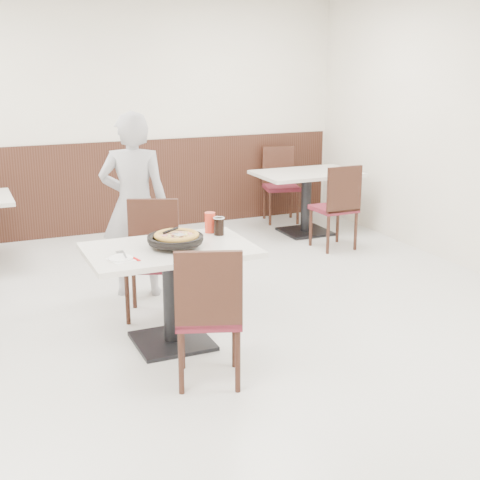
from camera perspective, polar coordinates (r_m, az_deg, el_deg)
name	(u,v)px	position (r m, az deg, el deg)	size (l,w,h in m)	color
floor	(213,338)	(5.18, -2.30, -8.35)	(7.00, 7.00, 0.00)	#ABABA6
wall_back	(104,116)	(8.13, -11.52, 10.31)	(6.00, 0.04, 2.80)	silver
wainscot_back	(108,188)	(8.23, -11.17, 4.40)	(5.90, 0.03, 1.10)	black
main_table	(171,296)	(4.98, -5.91, -4.78)	(1.20, 0.80, 0.75)	silver
chair_near	(208,313)	(4.37, -2.72, -6.24)	(0.42, 0.42, 0.95)	black
chair_far	(152,261)	(5.49, -7.56, -1.78)	(0.42, 0.42, 0.95)	black
trivet	(177,245)	(4.85, -5.42, -0.40)	(0.13, 0.13, 0.04)	black
pizza_pan	(175,242)	(4.84, -5.53, -0.16)	(0.39, 0.39, 0.01)	black
pizza	(177,238)	(4.88, -5.42, 0.19)	(0.28, 0.28, 0.02)	gold
pizza_server	(179,235)	(4.84, -5.23, 0.47)	(0.07, 0.09, 0.00)	white
napkin	(122,259)	(4.62, -10.00, -1.62)	(0.17, 0.17, 0.00)	white
side_plate	(121,258)	(4.61, -10.15, -1.55)	(0.17, 0.17, 0.01)	white
fork	(125,255)	(4.66, -9.82, -1.27)	(0.02, 0.17, 0.00)	white
cola_glass	(219,227)	(5.15, -1.81, 1.14)	(0.08, 0.08, 0.13)	black
red_cup	(210,222)	(5.23, -2.57, 1.50)	(0.08, 0.08, 0.16)	red
diner_person	(134,205)	(5.94, -9.01, 2.96)	(0.60, 0.39, 1.64)	#9E9EA2
bg_table_right	(306,203)	(8.10, 5.65, 3.19)	(1.20, 0.80, 0.75)	silver
bg_chair_right_near	(334,206)	(7.48, 8.01, 2.86)	(0.42, 0.42, 0.95)	black
bg_chair_right_far	(281,185)	(8.63, 3.53, 4.67)	(0.42, 0.42, 0.95)	black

